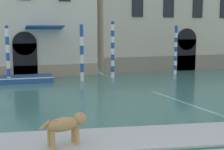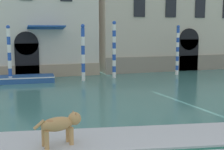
% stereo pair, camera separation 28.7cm
% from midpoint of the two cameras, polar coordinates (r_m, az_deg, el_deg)
% --- Properties ---
extents(palazzo_right, '(14.85, 6.13, 12.26)m').
position_cam_midpoint_polar(palazzo_right, '(31.60, 10.68, 12.53)').
color(palazzo_right, '#BCB29E').
rests_on(palazzo_right, ground_plane).
extents(boat_foreground, '(7.92, 3.48, 0.67)m').
position_cam_midpoint_polar(boat_foreground, '(9.20, 2.77, -13.12)').
color(boat_foreground, '#1E6651').
rests_on(boat_foreground, ground_plane).
extents(dog_on_deck, '(1.30, 0.53, 0.87)m').
position_cam_midpoint_polar(dog_on_deck, '(8.43, -8.38, -8.89)').
color(dog_on_deck, tan).
rests_on(dog_on_deck, boat_foreground).
extents(boat_moored_near_palazzo, '(5.17, 2.04, 0.45)m').
position_cam_midpoint_polar(boat_moored_near_palazzo, '(23.07, -16.49, -0.70)').
color(boat_moored_near_palazzo, '#234C8C').
rests_on(boat_moored_near_palazzo, ground_plane).
extents(mooring_pole_0, '(0.28, 0.28, 4.11)m').
position_cam_midpoint_polar(mooring_pole_0, '(22.64, -4.95, 4.14)').
color(mooring_pole_0, white).
rests_on(mooring_pole_0, ground_plane).
extents(mooring_pole_1, '(0.25, 0.25, 4.02)m').
position_cam_midpoint_polar(mooring_pole_1, '(22.31, -17.91, 3.58)').
color(mooring_pole_1, white).
rests_on(mooring_pole_1, ground_plane).
extents(mooring_pole_2, '(0.28, 0.28, 4.37)m').
position_cam_midpoint_polar(mooring_pole_2, '(23.98, 0.74, 4.71)').
color(mooring_pole_2, white).
rests_on(mooring_pole_2, ground_plane).
extents(mooring_pole_3, '(0.26, 0.26, 4.07)m').
position_cam_midpoint_polar(mooring_pole_3, '(26.31, 12.21, 4.51)').
color(mooring_pole_3, white).
rests_on(mooring_pole_3, ground_plane).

